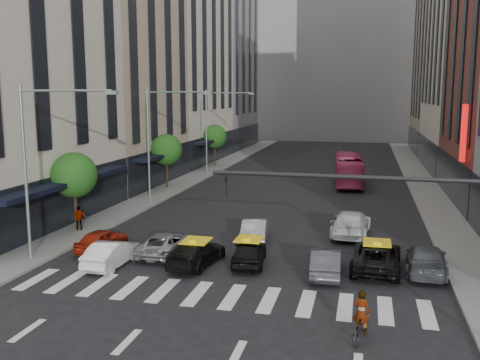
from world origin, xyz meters
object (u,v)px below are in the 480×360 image
Objects in this scene: taxi_center at (249,252)px; motorcycle at (361,328)px; streetlamp_mid at (159,130)px; bus at (349,170)px; car_red at (102,240)px; streetlamp_near at (41,150)px; taxi_left at (196,253)px; car_white_front at (112,253)px; streetlamp_far at (215,120)px; pedestrian_far at (79,218)px.

taxi_center is 9.39m from motorcycle.
streetlamp_mid reaches higher than bus.
car_red is 2.04× the size of motorcycle.
taxi_left is at bearing 9.27° from streetlamp_near.
streetlamp_near is 6.37m from car_white_front.
streetlamp_near is at bearing 16.90° from taxi_left.
streetlamp_mid is at bearing -75.07° from car_red.
motorcycle is (16.09, -5.50, -5.43)m from streetlamp_near.
streetlamp_mid is 5.01× the size of motorcycle.
streetlamp_far reaches higher than bus.
streetlamp_far is 15.54m from bus.
motorcycle is at bearing 119.50° from pedestrian_far.
taxi_center is (6.79, 1.78, 0.01)m from car_white_front.
motorcycle is (16.09, -21.50, -5.43)m from streetlamp_mid.
car_white_front is 1.02× the size of taxi_center.
streetlamp_mid is 2.28× the size of taxi_center.
streetlamp_far reaches higher than car_red.
taxi_left is at bearing 72.67° from bus.
car_red is 0.92× the size of car_white_front.
motorcycle is at bearing 157.78° from car_red.
taxi_center is (10.40, 1.98, -5.23)m from streetlamp_near.
car_red is (1.85, -13.49, -5.28)m from streetlamp_mid.
motorcycle is 20.97m from pedestrian_far.
streetlamp_far is 26.60m from pedestrian_far.
pedestrian_far is at bearing 51.24° from bus.
pedestrian_far is at bearing -46.74° from car_white_front.
taxi_center is 0.38× the size of bus.
pedestrian_far is (-5.12, 5.72, 0.25)m from car_white_front.
car_white_front reaches higher than car_red.
streetlamp_mid and streetlamp_far have the same top height.
streetlamp_far is at bearing 90.00° from streetlamp_mid.
streetlamp_near is at bearing 60.66° from car_red.
bus is (12.64, 26.06, 0.83)m from car_red.
taxi_center is at bearing 10.75° from streetlamp_near.
streetlamp_mid is 19.69m from bus.
streetlamp_near reaches higher than taxi_left.
pedestrian_far is at bearing 104.25° from streetlamp_near.
car_white_front is at bearing 8.45° from taxi_center.
taxi_left is at bearing 125.92° from pedestrian_far.
streetlamp_mid is 2.45× the size of car_red.
car_red reaches higher than motorcycle.
streetlamp_far is 2.24× the size of car_white_front.
streetlamp_mid is 18.23m from taxi_center.
pedestrian_far is at bearing -17.99° from motorcycle.
streetlamp_far is 41.16m from motorcycle.
car_white_front is (1.76, -2.31, 0.04)m from car_red.
taxi_left reaches higher than motorcycle.
car_red is 0.35× the size of bus.
pedestrian_far reaches higher than taxi_center.
car_white_front is at bearing -77.11° from streetlamp_mid.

